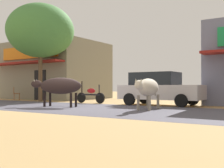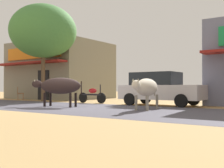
{
  "view_description": "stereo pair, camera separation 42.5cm",
  "coord_description": "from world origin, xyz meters",
  "px_view_note": "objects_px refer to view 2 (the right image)",
  "views": [
    {
      "loc": [
        8.44,
        -9.63,
        0.9
      ],
      "look_at": [
        1.08,
        1.8,
        1.05
      ],
      "focal_mm": 45.34,
      "sensor_mm": 36.0,
      "label": 1
    },
    {
      "loc": [
        8.8,
        -9.39,
        0.9
      ],
      "look_at": [
        1.08,
        1.8,
        1.05
      ],
      "focal_mm": 45.34,
      "sensor_mm": 36.0,
      "label": 2
    }
  ],
  "objects_px": {
    "cafe_chair_near_tree": "(19,93)",
    "cow_far_dark": "(146,88)",
    "parked_motorcycle": "(92,95)",
    "roadside_tree": "(43,31)",
    "parked_hatchback_car": "(160,88)",
    "cow_near_brown": "(59,86)"
  },
  "relations": [
    {
      "from": "cow_near_brown",
      "to": "cow_far_dark",
      "type": "height_order",
      "value": "cow_near_brown"
    },
    {
      "from": "parked_motorcycle",
      "to": "cow_far_dark",
      "type": "bearing_deg",
      "value": -27.37
    },
    {
      "from": "parked_motorcycle",
      "to": "cow_far_dark",
      "type": "xyz_separation_m",
      "value": [
        4.73,
        -2.45,
        0.42
      ]
    },
    {
      "from": "roadside_tree",
      "to": "parked_motorcycle",
      "type": "distance_m",
      "value": 5.59
    },
    {
      "from": "parked_motorcycle",
      "to": "cafe_chair_near_tree",
      "type": "height_order",
      "value": "parked_motorcycle"
    },
    {
      "from": "parked_hatchback_car",
      "to": "cafe_chair_near_tree",
      "type": "height_order",
      "value": "parked_hatchback_car"
    },
    {
      "from": "roadside_tree",
      "to": "parked_hatchback_car",
      "type": "xyz_separation_m",
      "value": [
        7.9,
        0.5,
        -3.64
      ]
    },
    {
      "from": "roadside_tree",
      "to": "cafe_chair_near_tree",
      "type": "height_order",
      "value": "roadside_tree"
    },
    {
      "from": "cafe_chair_near_tree",
      "to": "cow_far_dark",
      "type": "bearing_deg",
      "value": -13.23
    },
    {
      "from": "parked_motorcycle",
      "to": "cow_near_brown",
      "type": "bearing_deg",
      "value": -79.26
    },
    {
      "from": "parked_hatchback_car",
      "to": "cow_near_brown",
      "type": "relative_size",
      "value": 1.52
    },
    {
      "from": "roadside_tree",
      "to": "cow_far_dark",
      "type": "height_order",
      "value": "roadside_tree"
    },
    {
      "from": "parked_hatchback_car",
      "to": "cow_near_brown",
      "type": "distance_m",
      "value": 4.93
    },
    {
      "from": "cow_far_dark",
      "to": "cafe_chair_near_tree",
      "type": "height_order",
      "value": "cow_far_dark"
    },
    {
      "from": "roadside_tree",
      "to": "cafe_chair_near_tree",
      "type": "bearing_deg",
      "value": 171.13
    },
    {
      "from": "roadside_tree",
      "to": "parked_hatchback_car",
      "type": "height_order",
      "value": "roadside_tree"
    },
    {
      "from": "cow_near_brown",
      "to": "cow_far_dark",
      "type": "relative_size",
      "value": 1.02
    },
    {
      "from": "parked_motorcycle",
      "to": "cow_near_brown",
      "type": "relative_size",
      "value": 0.72
    },
    {
      "from": "parked_hatchback_car",
      "to": "cafe_chair_near_tree",
      "type": "bearing_deg",
      "value": -179.8
    },
    {
      "from": "cafe_chair_near_tree",
      "to": "cow_near_brown",
      "type": "bearing_deg",
      "value": -25.17
    },
    {
      "from": "cow_far_dark",
      "to": "cow_near_brown",
      "type": "bearing_deg",
      "value": -169.14
    },
    {
      "from": "roadside_tree",
      "to": "cow_far_dark",
      "type": "bearing_deg",
      "value": -14.71
    }
  ]
}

